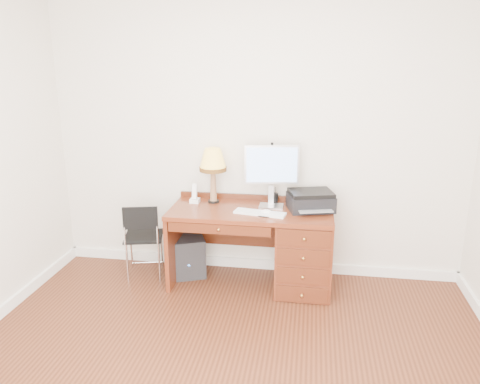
% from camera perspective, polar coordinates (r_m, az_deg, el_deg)
% --- Properties ---
extents(ground, '(4.00, 4.00, 0.00)m').
position_cam_1_polar(ground, '(3.44, -2.05, -21.70)').
color(ground, '#3D1B0D').
rests_on(ground, ground).
extents(room_shell, '(4.00, 4.00, 4.00)m').
position_cam_1_polar(room_shell, '(3.92, -0.26, -15.49)').
color(room_shell, silver).
rests_on(room_shell, ground).
extents(desk, '(1.50, 0.67, 0.75)m').
position_cam_1_polar(desk, '(4.41, 5.50, -6.47)').
color(desk, maroon).
rests_on(desk, ground).
extents(monitor, '(0.51, 0.20, 0.58)m').
position_cam_1_polar(monitor, '(4.32, 3.95, 2.92)').
color(monitor, silver).
rests_on(monitor, desk).
extents(keyboard, '(0.48, 0.21, 0.02)m').
position_cam_1_polar(keyboard, '(4.19, 2.44, -2.57)').
color(keyboard, white).
rests_on(keyboard, desk).
extents(mouse_pad, '(0.20, 0.20, 0.04)m').
position_cam_1_polar(mouse_pad, '(4.20, 3.23, -2.53)').
color(mouse_pad, black).
rests_on(mouse_pad, desk).
extents(printer, '(0.47, 0.41, 0.18)m').
position_cam_1_polar(printer, '(4.33, 8.60, -1.02)').
color(printer, black).
rests_on(printer, desk).
extents(leg_lamp, '(0.26, 0.26, 0.53)m').
position_cam_1_polar(leg_lamp, '(4.43, -3.32, 3.53)').
color(leg_lamp, black).
rests_on(leg_lamp, desk).
extents(phone, '(0.09, 0.09, 0.19)m').
position_cam_1_polar(phone, '(4.51, -5.54, -0.62)').
color(phone, white).
rests_on(phone, desk).
extents(pen_cup, '(0.08, 0.08, 0.10)m').
position_cam_1_polar(pen_cup, '(4.48, 4.15, -0.79)').
color(pen_cup, black).
rests_on(pen_cup, desk).
extents(chair, '(0.43, 0.44, 0.76)m').
position_cam_1_polar(chair, '(4.64, -11.94, -4.91)').
color(chair, black).
rests_on(chair, ground).
extents(equipment_box, '(0.44, 0.44, 0.39)m').
position_cam_1_polar(equipment_box, '(4.73, -6.53, -7.71)').
color(equipment_box, black).
rests_on(equipment_box, ground).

